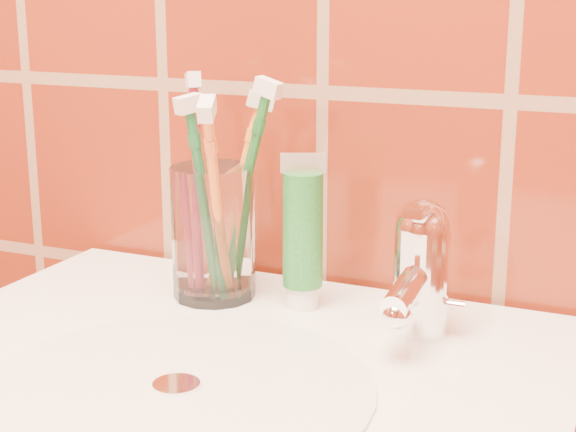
% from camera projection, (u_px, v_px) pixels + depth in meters
% --- Properties ---
extents(glass_tumbler, '(0.09, 0.09, 0.13)m').
position_uv_depth(glass_tumbler, '(213.00, 232.00, 0.84)').
color(glass_tumbler, white).
rests_on(glass_tumbler, pedestal_sink).
extents(toothpaste_tube, '(0.04, 0.04, 0.15)m').
position_uv_depth(toothpaste_tube, '(303.00, 237.00, 0.81)').
color(toothpaste_tube, white).
rests_on(toothpaste_tube, pedestal_sink).
extents(faucet, '(0.05, 0.11, 0.12)m').
position_uv_depth(faucet, '(420.00, 264.00, 0.75)').
color(faucet, white).
rests_on(faucet, pedestal_sink).
extents(toothbrush_0, '(0.12, 0.11, 0.21)m').
position_uv_depth(toothbrush_0, '(237.00, 196.00, 0.85)').
color(toothbrush_0, orange).
rests_on(toothbrush_0, glass_tumbler).
extents(toothbrush_1, '(0.10, 0.17, 0.23)m').
position_uv_depth(toothbrush_1, '(217.00, 206.00, 0.80)').
color(toothbrush_1, orange).
rests_on(toothbrush_1, glass_tumbler).
extents(toothbrush_2, '(0.09, 0.09, 0.22)m').
position_uv_depth(toothbrush_2, '(243.00, 192.00, 0.83)').
color(toothbrush_2, '#1B6829').
rests_on(toothbrush_2, glass_tumbler).
extents(toothbrush_3, '(0.10, 0.11, 0.23)m').
position_uv_depth(toothbrush_3, '(198.00, 186.00, 0.85)').
color(toothbrush_3, '#A8243A').
rests_on(toothbrush_3, glass_tumbler).
extents(toothbrush_4, '(0.07, 0.09, 0.21)m').
position_uv_depth(toothbrush_4, '(205.00, 202.00, 0.82)').
color(toothbrush_4, '#1B6733').
rests_on(toothbrush_4, glass_tumbler).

